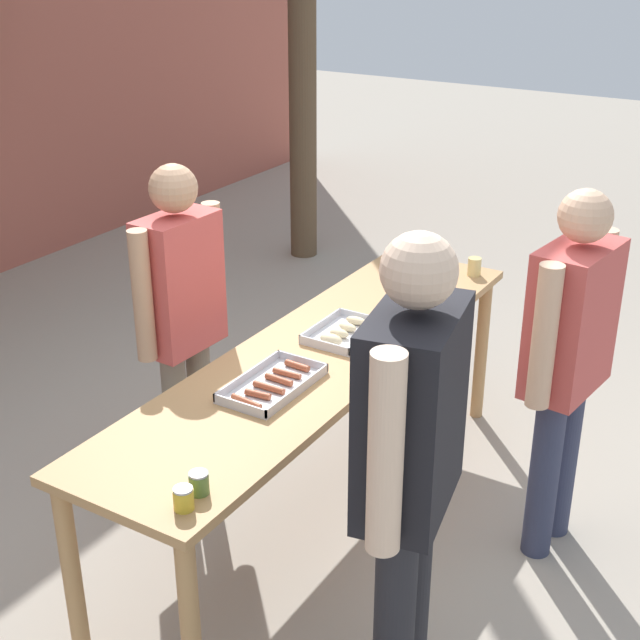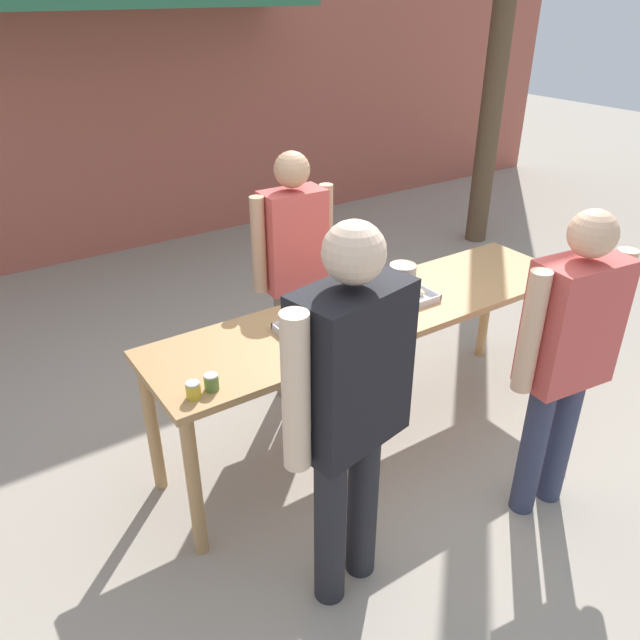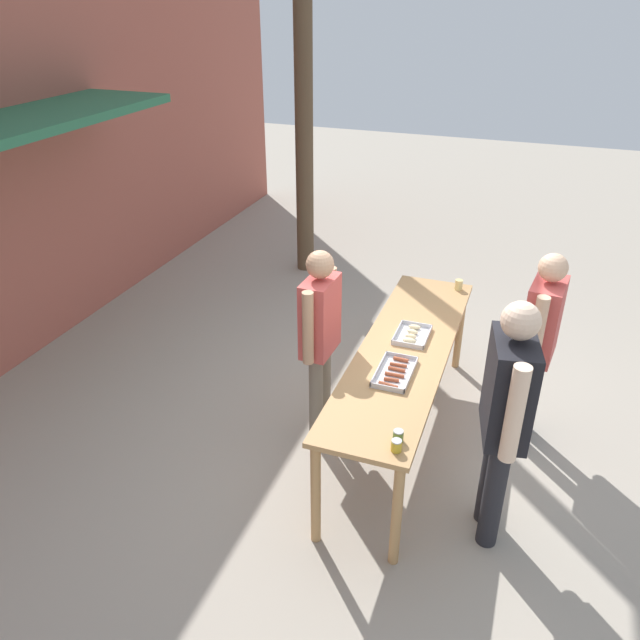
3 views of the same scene
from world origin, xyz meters
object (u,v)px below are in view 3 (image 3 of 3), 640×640
object	(u,v)px
food_tray_sausages	(395,373)
person_customer_with_cup	(540,335)
condiment_jar_ketchup	(398,436)
beer_cup	(459,285)
person_server_behind_table	(320,329)
utility_pole	(303,2)
condiment_jar_mustard	(396,445)
person_customer_holding_hotdog	(506,407)
food_tray_buns	(412,335)

from	to	relation	value
food_tray_sausages	person_customer_with_cup	distance (m)	1.26
condiment_jar_ketchup	beer_cup	bearing A→B (deg)	-0.23
person_server_behind_table	utility_pole	distance (m)	4.18
food_tray_sausages	beer_cup	world-z (taller)	beer_cup
condiment_jar_mustard	person_server_behind_table	world-z (taller)	person_server_behind_table
beer_cup	person_customer_holding_hotdog	xyz separation A→B (m)	(-2.02, -0.60, 0.14)
condiment_jar_mustard	person_customer_with_cup	bearing A→B (deg)	-25.26
person_server_behind_table	person_customer_holding_hotdog	bearing A→B (deg)	-111.55
person_customer_holding_hotdog	person_customer_with_cup	distance (m)	1.20
food_tray_sausages	utility_pole	size ratio (longest dim) A/B	0.07
food_tray_buns	person_customer_with_cup	world-z (taller)	person_customer_with_cup
food_tray_buns	beer_cup	size ratio (longest dim) A/B	3.77
condiment_jar_mustard	person_customer_with_cup	xyz separation A→B (m)	(1.62, -0.76, 0.07)
food_tray_buns	utility_pole	bearing A→B (deg)	35.34
food_tray_buns	condiment_jar_ketchup	size ratio (longest dim) A/B	4.60
condiment_jar_ketchup	person_customer_holding_hotdog	size ratio (longest dim) A/B	0.04
person_customer_holding_hotdog	person_customer_with_cup	bearing A→B (deg)	161.35
person_customer_holding_hotdog	food_tray_buns	bearing A→B (deg)	-150.95
food_tray_sausages	person_customer_holding_hotdog	xyz separation A→B (m)	(-0.40, -0.81, 0.17)
food_tray_sausages	condiment_jar_ketchup	distance (m)	0.77
condiment_jar_mustard	food_tray_sausages	bearing A→B (deg)	14.51
utility_pole	person_customer_with_cup	bearing A→B (deg)	-131.67
food_tray_sausages	beer_cup	bearing A→B (deg)	-7.49
condiment_jar_ketchup	food_tray_buns	bearing A→B (deg)	8.87
person_customer_holding_hotdog	beer_cup	bearing A→B (deg)	-174.18
food_tray_sausages	person_customer_holding_hotdog	distance (m)	0.92
condiment_jar_mustard	condiment_jar_ketchup	bearing A→B (deg)	7.17
utility_pole	beer_cup	bearing A→B (deg)	-129.44
beer_cup	person_customer_with_cup	world-z (taller)	person_customer_with_cup
condiment_jar_mustard	beer_cup	bearing A→B (deg)	0.06
person_server_behind_table	person_customer_holding_hotdog	xyz separation A→B (m)	(-0.66, -1.50, 0.07)
food_tray_sausages	person_customer_with_cup	bearing A→B (deg)	-51.27
condiment_jar_ketchup	person_customer_holding_hotdog	xyz separation A→B (m)	(0.34, -0.61, 0.15)
person_customer_with_cup	utility_pole	bearing A→B (deg)	-124.76
person_customer_holding_hotdog	food_tray_sausages	bearing A→B (deg)	-126.96
condiment_jar_mustard	utility_pole	xyz separation A→B (m)	(4.33, 2.29, 2.32)
condiment_jar_mustard	person_server_behind_table	xyz separation A→B (m)	(1.09, 0.90, 0.08)
food_tray_buns	person_customer_holding_hotdog	xyz separation A→B (m)	(-0.98, -0.82, 0.17)
food_tray_sausages	person_customer_with_cup	size ratio (longest dim) A/B	0.27
food_tray_sausages	condiment_jar_ketchup	bearing A→B (deg)	-164.57
beer_cup	person_customer_with_cup	size ratio (longest dim) A/B	0.06
person_server_behind_table	utility_pole	bearing A→B (deg)	25.35
person_customer_holding_hotdog	person_server_behind_table	bearing A→B (deg)	-124.42
condiment_jar_mustard	utility_pole	distance (m)	5.42
food_tray_sausages	condiment_jar_ketchup	xyz separation A→B (m)	(-0.74, -0.20, 0.03)
utility_pole	condiment_jar_mustard	bearing A→B (deg)	-152.15
beer_cup	person_customer_holding_hotdog	distance (m)	2.11
beer_cup	person_server_behind_table	distance (m)	1.63
person_server_behind_table	person_customer_holding_hotdog	size ratio (longest dim) A/B	0.92
condiment_jar_ketchup	person_server_behind_table	size ratio (longest dim) A/B	0.05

